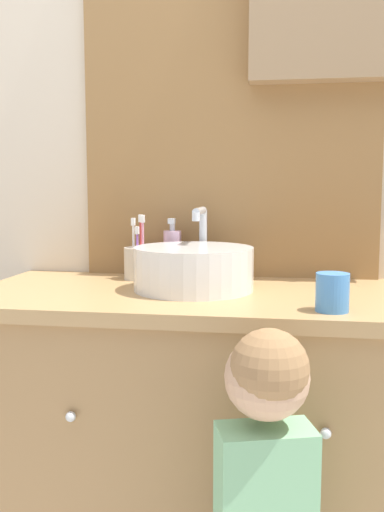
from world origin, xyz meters
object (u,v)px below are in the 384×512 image
at_px(sink_basin, 194,267).
at_px(drinking_cup, 332,292).
at_px(soap_dispenser, 172,253).
at_px(child_figure, 265,506).
at_px(toothbrush_holder, 139,262).

xyz_separation_m(sink_basin, drinking_cup, (0.34, -0.22, -0.02)).
xyz_separation_m(soap_dispenser, child_figure, (0.30, -0.65, -0.41)).
height_order(sink_basin, toothbrush_holder, sink_basin).
xyz_separation_m(toothbrush_holder, soap_dispenser, (0.09, 0.04, 0.02)).
relative_size(sink_basin, child_figure, 0.41).
height_order(toothbrush_holder, drinking_cup, toothbrush_holder).
xyz_separation_m(toothbrush_holder, child_figure, (0.40, -0.61, -0.38)).
bearing_deg(sink_basin, toothbrush_holder, 142.71).
height_order(sink_basin, child_figure, sink_basin).
relative_size(sink_basin, toothbrush_holder, 1.95).
bearing_deg(sink_basin, child_figure, -65.64).
distance_m(toothbrush_holder, soap_dispenser, 0.11).
relative_size(sink_basin, soap_dispenser, 2.06).
bearing_deg(toothbrush_holder, sink_basin, -37.29).
height_order(sink_basin, soap_dispenser, sink_basin).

